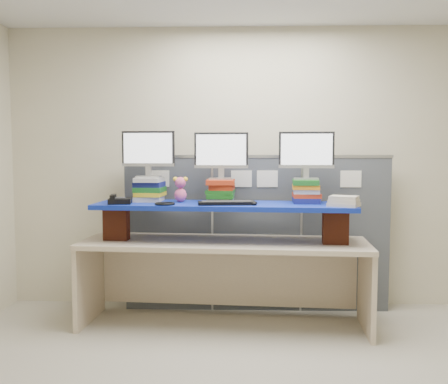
{
  "coord_description": "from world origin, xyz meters",
  "views": [
    {
      "loc": [
        -0.17,
        -3.06,
        1.56
      ],
      "look_at": [
        -0.31,
        1.31,
        1.21
      ],
      "focal_mm": 40.0,
      "sensor_mm": 36.0,
      "label": 1
    }
  ],
  "objects_px": {
    "monitor_left": "(148,151)",
    "monitor_right": "(306,152)",
    "desk": "(224,258)",
    "monitor_center": "(221,153)",
    "blue_board": "(224,206)",
    "desk_phone": "(119,200)",
    "keyboard": "(227,203)"
  },
  "relations": [
    {
      "from": "blue_board",
      "to": "monitor_center",
      "type": "bearing_deg",
      "value": 107.48
    },
    {
      "from": "blue_board",
      "to": "keyboard",
      "type": "distance_m",
      "value": 0.12
    },
    {
      "from": "keyboard",
      "to": "monitor_left",
      "type": "bearing_deg",
      "value": 152.54
    },
    {
      "from": "desk_phone",
      "to": "blue_board",
      "type": "bearing_deg",
      "value": -4.19
    },
    {
      "from": "desk",
      "to": "desk_phone",
      "type": "relative_size",
      "value": 11.96
    },
    {
      "from": "monitor_left",
      "to": "desk_phone",
      "type": "bearing_deg",
      "value": -128.22
    },
    {
      "from": "monitor_left",
      "to": "monitor_center",
      "type": "bearing_deg",
      "value": 0.0
    },
    {
      "from": "desk",
      "to": "blue_board",
      "type": "relative_size",
      "value": 1.14
    },
    {
      "from": "keyboard",
      "to": "desk_phone",
      "type": "relative_size",
      "value": 2.35
    },
    {
      "from": "desk",
      "to": "monitor_right",
      "type": "bearing_deg",
      "value": 9.33
    },
    {
      "from": "monitor_left",
      "to": "desk_phone",
      "type": "relative_size",
      "value": 2.26
    },
    {
      "from": "monitor_center",
      "to": "keyboard",
      "type": "height_order",
      "value": "monitor_center"
    },
    {
      "from": "blue_board",
      "to": "monitor_left",
      "type": "height_order",
      "value": "monitor_left"
    },
    {
      "from": "desk",
      "to": "monitor_center",
      "type": "relative_size",
      "value": 5.3
    },
    {
      "from": "blue_board",
      "to": "desk_phone",
      "type": "relative_size",
      "value": 10.53
    },
    {
      "from": "monitor_center",
      "to": "monitor_left",
      "type": "bearing_deg",
      "value": -180.0
    },
    {
      "from": "desk",
      "to": "desk_phone",
      "type": "xyz_separation_m",
      "value": [
        -0.92,
        -0.07,
        0.52
      ]
    },
    {
      "from": "blue_board",
      "to": "keyboard",
      "type": "height_order",
      "value": "keyboard"
    },
    {
      "from": "desk",
      "to": "desk_phone",
      "type": "bearing_deg",
      "value": -171.4
    },
    {
      "from": "desk_phone",
      "to": "monitor_left",
      "type": "bearing_deg",
      "value": 38.99
    },
    {
      "from": "desk",
      "to": "blue_board",
      "type": "height_order",
      "value": "blue_board"
    },
    {
      "from": "monitor_left",
      "to": "desk_phone",
      "type": "height_order",
      "value": "monitor_left"
    },
    {
      "from": "monitor_center",
      "to": "monitor_right",
      "type": "xyz_separation_m",
      "value": [
        0.76,
        -0.05,
        0.0
      ]
    },
    {
      "from": "keyboard",
      "to": "desk_phone",
      "type": "distance_m",
      "value": 0.94
    },
    {
      "from": "monitor_right",
      "to": "desk",
      "type": "bearing_deg",
      "value": -170.67
    },
    {
      "from": "monitor_left",
      "to": "keyboard",
      "type": "bearing_deg",
      "value": -17.08
    },
    {
      "from": "desk",
      "to": "desk_phone",
      "type": "distance_m",
      "value": 1.06
    },
    {
      "from": "monitor_left",
      "to": "monitor_center",
      "type": "relative_size",
      "value": 1.0
    },
    {
      "from": "monitor_right",
      "to": "monitor_center",
      "type": "bearing_deg",
      "value": -180.0
    },
    {
      "from": "monitor_left",
      "to": "monitor_right",
      "type": "bearing_deg",
      "value": 0.0
    },
    {
      "from": "monitor_center",
      "to": "monitor_right",
      "type": "relative_size",
      "value": 1.0
    },
    {
      "from": "desk",
      "to": "blue_board",
      "type": "distance_m",
      "value": 0.47
    }
  ]
}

